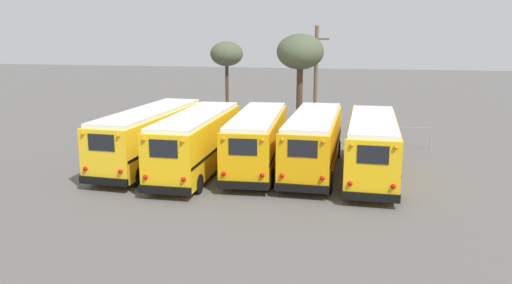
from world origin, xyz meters
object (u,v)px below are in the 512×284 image
school_bus_4 (372,146)px  utility_pole (316,79)px  school_bus_3 (313,141)px  school_bus_2 (257,139)px  school_bus_0 (150,135)px  bare_tree_0 (300,53)px  bare_tree_1 (227,55)px  school_bus_1 (197,141)px

school_bus_4 → utility_pole: bearing=109.4°
school_bus_3 → school_bus_4: size_ratio=1.02×
school_bus_2 → school_bus_3: school_bus_3 is taller
school_bus_2 → school_bus_0: bearing=-176.9°
bare_tree_0 → school_bus_4: bearing=-62.8°
school_bus_4 → school_bus_3: bearing=168.7°
school_bus_0 → bare_tree_1: (0.29, 16.36, 3.81)m
bare_tree_1 → school_bus_1: bearing=-80.8°
utility_pole → bare_tree_1: 10.02m
school_bus_4 → bare_tree_0: size_ratio=1.28×
school_bus_0 → school_bus_4: school_bus_0 is taller
school_bus_2 → school_bus_4: 6.17m
school_bus_2 → school_bus_1: bearing=-158.9°
bare_tree_0 → bare_tree_1: 10.09m
school_bus_4 → utility_pole: utility_pole is taller
school_bus_1 → school_bus_2: bearing=21.1°
school_bus_3 → utility_pole: (-0.76, 10.31, 2.39)m
bare_tree_1 → school_bus_2: bearing=-69.9°
school_bus_3 → utility_pole: utility_pole is taller
school_bus_1 → utility_pole: bearing=65.1°
school_bus_2 → school_bus_3: (3.07, 0.10, 0.03)m
school_bus_2 → bare_tree_0: bare_tree_0 is taller
utility_pole → bare_tree_1: (-8.17, 5.61, 1.44)m
bare_tree_0 → bare_tree_1: bare_tree_0 is taller
school_bus_0 → school_bus_1: size_ratio=1.06×
school_bus_1 → utility_pole: 13.01m
utility_pole → bare_tree_1: utility_pole is taller
school_bus_3 → bare_tree_0: 9.98m
utility_pole → bare_tree_0: (-1.01, -1.48, 1.89)m
school_bus_0 → school_bus_2: size_ratio=1.08×
utility_pole → bare_tree_0: bearing=-124.4°
bare_tree_0 → school_bus_1: bearing=-113.4°
school_bus_1 → school_bus_3: 6.29m
school_bus_4 → bare_tree_0: bearing=117.2°
bare_tree_0 → utility_pole: bearing=55.6°
utility_pole → school_bus_1: bearing=-114.9°
bare_tree_1 → utility_pole: bearing=-34.5°
school_bus_2 → bare_tree_1: 17.49m
school_bus_1 → bare_tree_1: bearing=99.2°
bare_tree_0 → bare_tree_1: bearing=135.3°
school_bus_1 → school_bus_3: bearing=11.8°
school_bus_3 → utility_pole: bearing=94.2°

